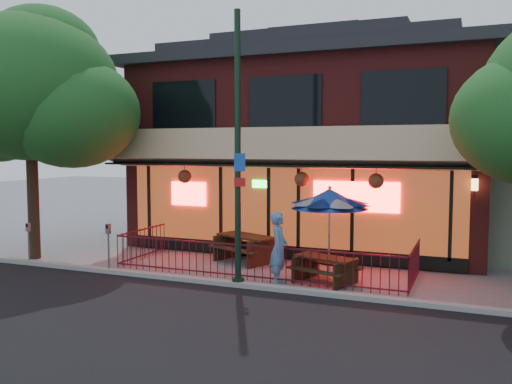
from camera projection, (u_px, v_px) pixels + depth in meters
ground at (244, 282)px, 14.39m from camera, size 80.00×80.00×0.00m
asphalt_street at (99, 367)px, 8.85m from camera, size 80.00×11.00×0.00m
curb at (236, 284)px, 13.92m from camera, size 80.00×0.25×0.12m
restaurant_building at (318, 133)px, 20.61m from camera, size 12.96×9.49×8.05m
patio_fence at (251, 255)px, 14.80m from camera, size 8.44×2.62×1.00m
street_light at (238, 164)px, 13.75m from camera, size 0.43×0.32×7.00m
street_tree_left at (32, 81)px, 17.08m from camera, size 5.60×5.60×8.05m
picnic_table_left at (247, 244)px, 16.92m from camera, size 2.38×2.13×0.83m
picnic_table_right at (325, 266)px, 14.27m from camera, size 1.95×1.70×0.70m
patio_umbrella at (330, 199)px, 15.28m from camera, size 2.18×2.18×2.49m
pedestrian at (279, 249)px, 14.02m from camera, size 0.58×0.77×1.91m
parking_meter_near at (108, 240)px, 15.37m from camera, size 0.14×0.12×1.41m
parking_meter_far at (28, 236)px, 16.50m from camera, size 0.13×0.11×1.28m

